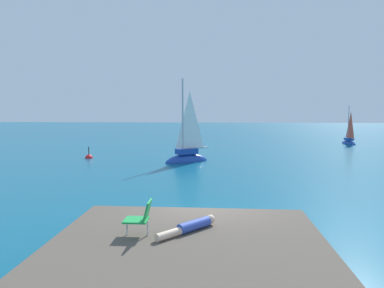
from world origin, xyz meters
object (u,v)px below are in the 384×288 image
object	(u,v)px
sailboat_far	(349,142)
beach_chair	(141,216)
person_sunbather	(190,227)
marker_buoy	(89,158)
sailboat_near	(187,157)

from	to	relation	value
sailboat_far	beach_chair	xyz separation A→B (m)	(-15.20, -29.42, 1.03)
sailboat_far	person_sunbather	distance (m)	32.36
sailboat_far	marker_buoy	world-z (taller)	sailboat_far
sailboat_near	sailboat_far	distance (m)	20.30
sailboat_near	marker_buoy	bearing A→B (deg)	-46.14
sailboat_near	person_sunbather	xyz separation A→B (m)	(1.37, -15.99, 0.60)
sailboat_near	sailboat_far	bearing A→B (deg)	-175.63
sailboat_far	sailboat_near	bearing A→B (deg)	120.42
sailboat_far	marker_buoy	xyz separation A→B (m)	(-22.81, -11.78, -0.23)
beach_chair	marker_buoy	distance (m)	19.26
sailboat_near	person_sunbather	distance (m)	16.06
person_sunbather	beach_chair	size ratio (longest dim) A/B	1.73
beach_chair	marker_buoy	size ratio (longest dim) A/B	0.71
sailboat_far	marker_buoy	bearing A→B (deg)	107.51
person_sunbather	marker_buoy	size ratio (longest dim) A/B	1.22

